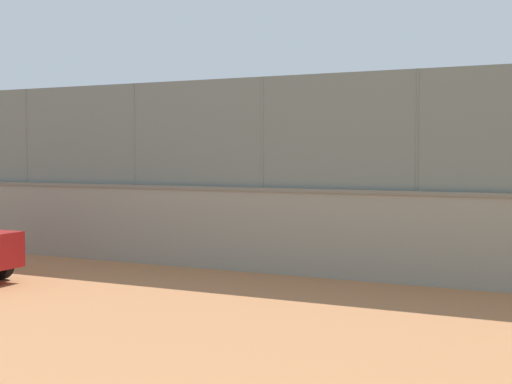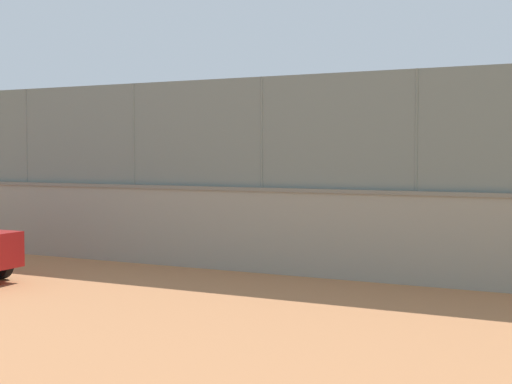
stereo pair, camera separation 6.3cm
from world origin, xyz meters
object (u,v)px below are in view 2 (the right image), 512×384
player_baseline_waiting (409,206)px  spare_ball_by_wall (126,249)px  player_foreground_swinging (113,207)px  player_crossing_court (305,212)px  sports_ball (352,238)px

player_baseline_waiting → spare_ball_by_wall: size_ratio=11.35×
player_baseline_waiting → player_foreground_swinging: (7.39, 5.09, 0.06)m
player_crossing_court → player_foreground_swinging: 5.85m
player_baseline_waiting → spare_ball_by_wall: 8.91m
player_crossing_court → sports_ball: (-0.60, -1.97, -0.85)m
player_crossing_court → player_foreground_swinging: player_crossing_court is taller
sports_ball → spare_ball_by_wall: sports_ball is taller
player_baseline_waiting → sports_ball: bearing=67.2°
player_baseline_waiting → sports_ball: size_ratio=6.70×
sports_ball → player_baseline_waiting: bearing=-112.8°
player_crossing_court → player_foreground_swinging: bearing=7.7°
sports_ball → player_foreground_swinging: bearing=23.3°
player_crossing_court → player_baseline_waiting: bearing=-110.2°
player_baseline_waiting → player_crossing_court: 4.59m
sports_ball → spare_ball_by_wall: 6.45m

